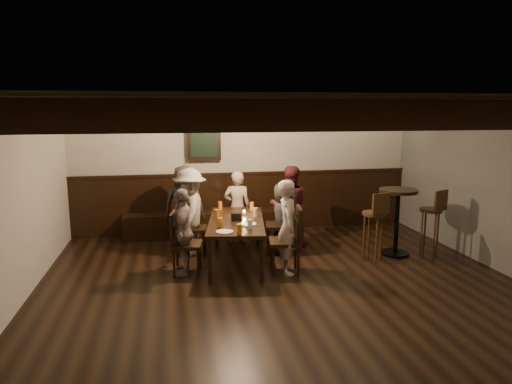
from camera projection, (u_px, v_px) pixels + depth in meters
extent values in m
plane|color=black|center=(293.00, 302.00, 5.61)|extent=(7.00, 7.00, 0.00)
plane|color=black|center=(296.00, 103.00, 5.18)|extent=(7.00, 7.00, 0.00)
plane|color=beige|center=(246.00, 169.00, 8.78)|extent=(6.50, 0.00, 6.50)
cube|color=black|center=(246.00, 202.00, 8.86)|extent=(6.50, 0.08, 1.10)
cube|color=black|center=(206.00, 224.00, 8.52)|extent=(3.00, 0.45, 0.45)
cube|color=black|center=(204.00, 141.00, 8.43)|extent=(0.62, 0.12, 0.72)
cube|color=black|center=(204.00, 141.00, 8.37)|extent=(0.50, 0.02, 0.58)
cube|color=black|center=(446.00, 115.00, 2.39)|extent=(6.50, 0.10, 0.16)
cube|color=black|center=(357.00, 113.00, 3.51)|extent=(6.50, 0.10, 0.16)
cube|color=black|center=(312.00, 112.00, 4.64)|extent=(6.50, 0.10, 0.16)
cube|color=black|center=(284.00, 111.00, 5.76)|extent=(6.50, 0.10, 0.16)
cube|color=black|center=(265.00, 111.00, 6.88)|extent=(6.50, 0.10, 0.16)
cube|color=black|center=(251.00, 110.00, 8.00)|extent=(6.50, 0.10, 0.16)
sphere|color=#FFE099|center=(87.00, 118.00, 7.49)|extent=(0.07, 0.07, 0.07)
sphere|color=#FFE099|center=(172.00, 118.00, 7.75)|extent=(0.07, 0.07, 0.07)
sphere|color=#FFE099|center=(251.00, 117.00, 8.00)|extent=(0.07, 0.07, 0.07)
sphere|color=#FFE099|center=(326.00, 117.00, 8.25)|extent=(0.07, 0.07, 0.07)
sphere|color=#FFE099|center=(396.00, 117.00, 8.51)|extent=(0.07, 0.07, 0.07)
cube|color=black|center=(236.00, 222.00, 6.92)|extent=(1.09, 1.92, 0.05)
cylinder|color=black|center=(209.00, 262.00, 6.14)|extent=(0.05, 0.05, 0.62)
cylinder|color=black|center=(217.00, 229.00, 7.81)|extent=(0.05, 0.05, 0.62)
cylinder|color=black|center=(262.00, 261.00, 6.16)|extent=(0.05, 0.05, 0.62)
cylinder|color=black|center=(258.00, 229.00, 7.83)|extent=(0.05, 0.05, 0.62)
cube|color=black|center=(194.00, 229.00, 7.39)|extent=(0.47, 0.47, 0.05)
cube|color=black|center=(182.00, 214.00, 7.34)|extent=(0.10, 0.41, 0.45)
cube|color=black|center=(187.00, 245.00, 6.50)|extent=(0.47, 0.47, 0.05)
cube|color=black|center=(173.00, 228.00, 6.45)|extent=(0.11, 0.41, 0.45)
cube|color=black|center=(280.00, 225.00, 7.42)|extent=(0.52, 0.52, 0.05)
cube|color=black|center=(293.00, 209.00, 7.37)|extent=(0.11, 0.45, 0.49)
cube|color=black|center=(285.00, 242.00, 6.53)|extent=(0.51, 0.51, 0.05)
cube|color=black|center=(299.00, 224.00, 6.49)|extent=(0.11, 0.44, 0.48)
imported|color=#2A2A2C|center=(184.00, 206.00, 7.77)|extent=(0.75, 0.55, 1.40)
imported|color=gray|center=(237.00, 207.00, 7.96)|extent=(0.51, 0.38, 1.28)
imported|color=maroon|center=(289.00, 206.00, 7.82)|extent=(0.75, 0.63, 1.39)
imported|color=gray|center=(190.00, 212.00, 7.33)|extent=(0.66, 0.99, 1.41)
imported|color=gray|center=(183.00, 232.00, 6.46)|extent=(0.42, 0.77, 1.25)
imported|color=#27282A|center=(283.00, 218.00, 7.40)|extent=(0.46, 0.63, 1.18)
imported|color=#AC9792|center=(288.00, 227.00, 6.49)|extent=(0.40, 0.54, 1.36)
cylinder|color=#BF7219|center=(220.00, 206.00, 7.58)|extent=(0.07, 0.07, 0.14)
cylinder|color=#BF7219|center=(252.00, 206.00, 7.55)|extent=(0.07, 0.07, 0.14)
cylinder|color=#BF7219|center=(217.00, 214.00, 6.99)|extent=(0.07, 0.07, 0.14)
cylinder|color=silver|center=(256.00, 212.00, 7.11)|extent=(0.07, 0.07, 0.14)
cylinder|color=#BF7219|center=(220.00, 223.00, 6.46)|extent=(0.07, 0.07, 0.14)
cylinder|color=silver|center=(250.00, 224.00, 6.37)|extent=(0.07, 0.07, 0.14)
cylinder|color=#BF7219|center=(239.00, 229.00, 6.12)|extent=(0.07, 0.07, 0.14)
cylinder|color=white|center=(225.00, 232.00, 6.22)|extent=(0.24, 0.24, 0.01)
cylinder|color=white|center=(248.00, 224.00, 6.63)|extent=(0.24, 0.24, 0.01)
cube|color=black|center=(236.00, 217.00, 6.86)|extent=(0.15, 0.10, 0.12)
cylinder|color=beige|center=(244.00, 214.00, 7.21)|extent=(0.05, 0.05, 0.05)
cylinder|color=black|center=(395.00, 253.00, 7.42)|extent=(0.45, 0.45, 0.04)
cylinder|color=black|center=(397.00, 223.00, 7.33)|extent=(0.07, 0.07, 1.01)
cylinder|color=black|center=(398.00, 191.00, 7.24)|extent=(0.61, 0.61, 0.05)
cylinder|color=#381F12|center=(374.00, 214.00, 7.01)|extent=(0.34, 0.34, 0.05)
cube|color=#381F12|center=(381.00, 204.00, 6.83)|extent=(0.30, 0.10, 0.32)
cylinder|color=#381F12|center=(431.00, 210.00, 7.24)|extent=(0.34, 0.34, 0.05)
cube|color=#381F12|center=(441.00, 201.00, 7.07)|extent=(0.29, 0.15, 0.32)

